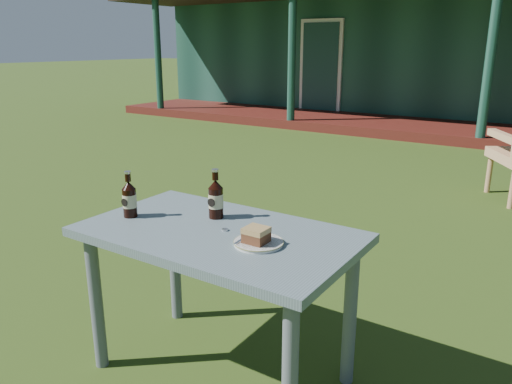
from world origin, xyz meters
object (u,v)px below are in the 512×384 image
Objects in this scene: cafe_table at (219,252)px; plate at (259,243)px; cola_bottle_near at (216,199)px; cake_slice at (256,235)px; cola_bottle_far at (129,199)px.

plate is (0.23, -0.04, 0.11)m from cafe_table.
plate reaches higher than cafe_table.
cola_bottle_near is at bearing 154.31° from plate.
cola_bottle_far is at bearing -177.44° from cake_slice.
cola_bottle_near reaches higher than cola_bottle_far.
cola_bottle_far reaches higher than cake_slice.
cake_slice is (-0.00, -0.01, 0.04)m from plate.
cola_bottle_far reaches higher than plate.
plate is 0.88× the size of cola_bottle_near.
cola_bottle_near is 1.06× the size of cola_bottle_far.
plate is at bearing 75.33° from cake_slice.
cola_bottle_near reaches higher than plate.
cola_bottle_near is (-0.11, 0.13, 0.19)m from cafe_table.
plate is at bearing 3.60° from cola_bottle_far.
cola_bottle_near is at bearing 152.40° from cake_slice.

